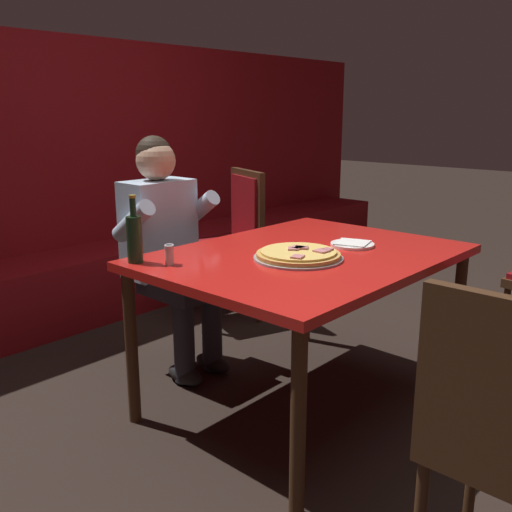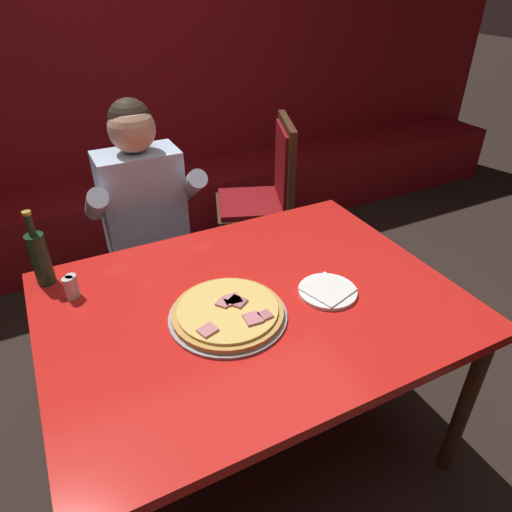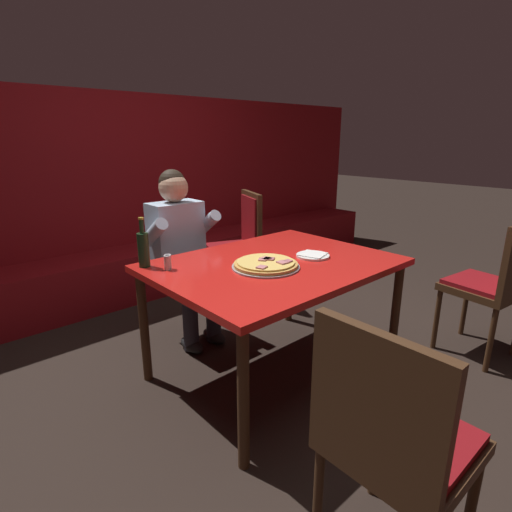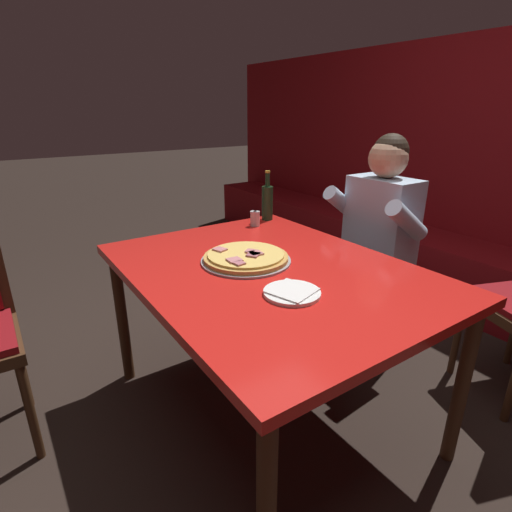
# 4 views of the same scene
# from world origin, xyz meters

# --- Properties ---
(ground_plane) EXTENTS (24.00, 24.00, 0.00)m
(ground_plane) POSITION_xyz_m (0.00, 0.00, 0.00)
(ground_plane) COLOR black
(booth_wall_panel) EXTENTS (6.80, 0.16, 1.90)m
(booth_wall_panel) POSITION_xyz_m (0.00, 2.18, 0.95)
(booth_wall_panel) COLOR maroon
(booth_wall_panel) RESTS_ON ground_plane
(booth_bench) EXTENTS (6.46, 0.48, 0.46)m
(booth_bench) POSITION_xyz_m (0.00, 1.86, 0.23)
(booth_bench) COLOR maroon
(booth_bench) RESTS_ON ground_plane
(main_dining_table) EXTENTS (1.42, 1.07, 0.77)m
(main_dining_table) POSITION_xyz_m (0.00, 0.00, 0.70)
(main_dining_table) COLOR #422816
(main_dining_table) RESTS_ON ground_plane
(pizza) EXTENTS (0.40, 0.40, 0.05)m
(pizza) POSITION_xyz_m (-0.11, -0.05, 0.78)
(pizza) COLOR #9E9EA3
(pizza) RESTS_ON main_dining_table
(plate_white_paper) EXTENTS (0.21, 0.21, 0.02)m
(plate_white_paper) POSITION_xyz_m (0.26, -0.09, 0.77)
(plate_white_paper) COLOR white
(plate_white_paper) RESTS_ON main_dining_table
(beer_bottle) EXTENTS (0.07, 0.07, 0.29)m
(beer_bottle) POSITION_xyz_m (-0.63, 0.44, 0.88)
(beer_bottle) COLOR #19381E
(beer_bottle) RESTS_ON main_dining_table
(shaker_parmesan) EXTENTS (0.04, 0.04, 0.09)m
(shaker_parmesan) POSITION_xyz_m (-0.56, 0.29, 0.80)
(shaker_parmesan) COLOR silver
(shaker_parmesan) RESTS_ON main_dining_table
(shaker_oregano) EXTENTS (0.04, 0.04, 0.09)m
(shaker_oregano) POSITION_xyz_m (-0.55, 0.31, 0.80)
(shaker_oregano) COLOR silver
(shaker_oregano) RESTS_ON main_dining_table
(diner_seated_blue_shirt) EXTENTS (0.53, 0.53, 1.27)m
(diner_seated_blue_shirt) POSITION_xyz_m (-0.15, 0.81, 0.71)
(diner_seated_blue_shirt) COLOR black
(diner_seated_blue_shirt) RESTS_ON ground_plane
(dining_chair_far_right) EXTENTS (0.49, 0.49, 0.98)m
(dining_chair_far_right) POSITION_xyz_m (1.26, -0.85, 0.58)
(dining_chair_far_right) COLOR #422816
(dining_chair_far_right) RESTS_ON ground_plane
(dining_chair_near_right) EXTENTS (0.44, 0.44, 0.98)m
(dining_chair_near_right) POSITION_xyz_m (-0.59, -1.15, 0.58)
(dining_chair_near_right) COLOR #422816
(dining_chair_near_right) RESTS_ON ground_plane
(dining_chair_side_aisle) EXTENTS (0.57, 0.57, 1.02)m
(dining_chair_side_aisle) POSITION_xyz_m (0.65, 1.12, 0.58)
(dining_chair_side_aisle) COLOR #422816
(dining_chair_side_aisle) RESTS_ON ground_plane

